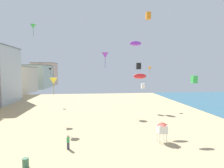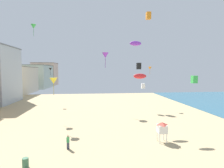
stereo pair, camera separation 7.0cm
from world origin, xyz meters
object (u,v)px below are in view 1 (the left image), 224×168
(kite_white_box, at_px, (143,86))
(kite_green_box, at_px, (194,79))
(kite_black_box, at_px, (139,66))
(kite_red_parafoil, at_px, (140,76))
(kite_black_delta_2, at_px, (50,69))
(beach_trash_bin, at_px, (26,163))
(kite_purple_delta, at_px, (105,55))
(lifeguard_stand, at_px, (162,128))
(kite_flyer, at_px, (68,141))
(kite_orange_delta, at_px, (150,68))
(kite_yellow_delta, at_px, (53,81))
(kite_green_delta, at_px, (33,27))
(kite_orange_box, at_px, (148,16))
(kite_purple_parafoil, at_px, (135,43))

(kite_white_box, xyz_separation_m, kite_green_box, (1.74, -16.67, 2.21))
(kite_black_box, xyz_separation_m, kite_red_parafoil, (-3.35, -13.50, -1.96))
(kite_black_box, bearing_deg, kite_black_delta_2, 158.85)
(beach_trash_bin, bearing_deg, kite_purple_delta, 68.06)
(lifeguard_stand, relative_size, kite_purple_delta, 0.77)
(beach_trash_bin, distance_m, kite_red_parafoil, 18.29)
(kite_flyer, relative_size, kite_purple_delta, 0.49)
(kite_orange_delta, relative_size, kite_purple_delta, 0.60)
(kite_yellow_delta, distance_m, kite_black_delta_2, 20.82)
(kite_green_delta, height_order, kite_red_parafoil, kite_green_delta)
(kite_orange_box, height_order, kite_purple_delta, kite_orange_box)
(kite_orange_delta, height_order, kite_black_box, kite_black_box)
(lifeguard_stand, relative_size, kite_black_delta_2, 1.33)
(beach_trash_bin, relative_size, kite_yellow_delta, 0.33)
(kite_red_parafoil, bearing_deg, kite_flyer, -148.23)
(lifeguard_stand, bearing_deg, beach_trash_bin, -175.18)
(kite_black_box, xyz_separation_m, kite_green_box, (2.19, -18.91, -2.24))
(kite_orange_box, bearing_deg, kite_green_delta, -175.54)
(kite_flyer, height_order, beach_trash_bin, kite_flyer)
(kite_orange_delta, bearing_deg, kite_red_parafoil, -113.43)
(kite_purple_parafoil, xyz_separation_m, kite_yellow_delta, (-12.83, 0.92, -5.86))
(kite_purple_parafoil, distance_m, kite_green_box, 10.33)
(kite_purple_delta, distance_m, kite_red_parafoil, 13.94)
(kite_yellow_delta, distance_m, kite_green_box, 20.25)
(lifeguard_stand, xyz_separation_m, beach_trash_bin, (-14.90, -4.32, -1.39))
(kite_flyer, height_order, kite_orange_box, kite_orange_box)
(kite_flyer, bearing_deg, kite_purple_delta, -60.82)
(kite_white_box, height_order, kite_yellow_delta, kite_yellow_delta)
(lifeguard_stand, height_order, kite_black_box, kite_black_box)
(kite_orange_delta, xyz_separation_m, kite_orange_box, (-0.42, 0.48, 12.60))
(kite_purple_delta, xyz_separation_m, kite_green_delta, (-15.41, 1.18, 6.11))
(kite_green_delta, bearing_deg, lifeguard_stand, -41.73)
(kite_white_box, relative_size, kite_red_parafoil, 0.55)
(kite_purple_parafoil, height_order, kite_black_box, kite_purple_parafoil)
(kite_flyer, distance_m, kite_orange_delta, 28.55)
(kite_purple_parafoil, distance_m, kite_green_delta, 23.76)
(kite_white_box, distance_m, kite_red_parafoil, 12.14)
(lifeguard_stand, relative_size, beach_trash_bin, 2.83)
(kite_black_delta_2, bearing_deg, kite_white_box, -25.60)
(kite_yellow_delta, height_order, kite_green_delta, kite_green_delta)
(kite_purple_parafoil, relative_size, kite_green_box, 1.95)
(kite_orange_delta, height_order, kite_green_delta, kite_green_delta)
(kite_purple_parafoil, height_order, kite_black_delta_2, kite_purple_parafoil)
(lifeguard_stand, xyz_separation_m, kite_orange_box, (4.71, 21.09, 20.48))
(kite_purple_parafoil, xyz_separation_m, kite_white_box, (4.29, 10.25, -7.60))
(kite_orange_delta, relative_size, kite_orange_box, 1.18)
(kite_green_box, height_order, kite_black_delta_2, kite_black_delta_2)
(beach_trash_bin, height_order, kite_black_delta_2, kite_black_delta_2)
(beach_trash_bin, relative_size, kite_green_box, 0.95)
(lifeguard_stand, height_order, kite_green_box, kite_green_box)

